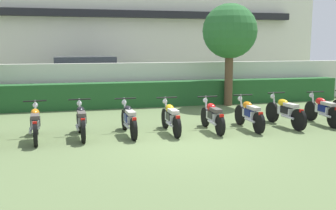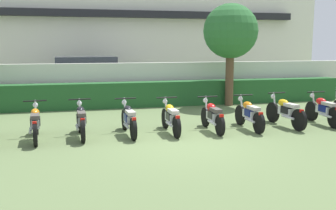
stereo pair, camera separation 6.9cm
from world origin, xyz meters
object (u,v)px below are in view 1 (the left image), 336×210
object	(u,v)px
tree_far_side	(230,32)
motorcycle_in_row_9	(323,110)
motorcycle_in_row_6	(212,116)
parked_car	(88,77)
motorcycle_in_row_5	(171,117)
motorcycle_in_row_3	(81,120)
motorcycle_in_row_2	(35,123)
motorcycle_in_row_4	(129,119)
motorcycle_in_row_7	(249,114)
motorcycle_in_row_8	(285,111)

from	to	relation	value
tree_far_side	motorcycle_in_row_9	bearing A→B (deg)	-72.75
motorcycle_in_row_6	parked_car	bearing A→B (deg)	21.58
motorcycle_in_row_5	parked_car	bearing A→B (deg)	12.48
parked_car	motorcycle_in_row_3	bearing A→B (deg)	-96.50
motorcycle_in_row_2	motorcycle_in_row_4	bearing A→B (deg)	-92.98
motorcycle_in_row_4	motorcycle_in_row_5	distance (m)	1.16
motorcycle_in_row_7	motorcycle_in_row_5	bearing A→B (deg)	88.39
motorcycle_in_row_3	motorcycle_in_row_5	bearing A→B (deg)	-93.24
motorcycle_in_row_3	motorcycle_in_row_5	world-z (taller)	motorcycle_in_row_3
tree_far_side	motorcycle_in_row_5	xyz separation A→B (m)	(-3.50, -4.24, -2.47)
motorcycle_in_row_7	motorcycle_in_row_9	xyz separation A→B (m)	(2.50, 0.08, 0.01)
parked_car	tree_far_side	xyz separation A→B (m)	(5.34, -3.73, 1.98)
motorcycle_in_row_6	motorcycle_in_row_8	bearing A→B (deg)	-87.29
motorcycle_in_row_3	motorcycle_in_row_8	size ratio (longest dim) A/B	0.94
motorcycle_in_row_4	motorcycle_in_row_9	size ratio (longest dim) A/B	1.04
motorcycle_in_row_8	motorcycle_in_row_7	bearing A→B (deg)	90.55
motorcycle_in_row_3	motorcycle_in_row_7	bearing A→B (deg)	-93.63
motorcycle_in_row_2	motorcycle_in_row_5	xyz separation A→B (m)	(3.57, -0.03, -0.01)
parked_car	motorcycle_in_row_8	size ratio (longest dim) A/B	2.32
parked_car	tree_far_side	bearing A→B (deg)	-37.21
tree_far_side	motorcycle_in_row_4	xyz separation A→B (m)	(-4.66, -4.19, -2.47)
parked_car	motorcycle_in_row_4	world-z (taller)	parked_car
motorcycle_in_row_4	motorcycle_in_row_6	size ratio (longest dim) A/B	1.05
motorcycle_in_row_8	parked_car	bearing A→B (deg)	30.13
parked_car	tree_far_side	world-z (taller)	tree_far_side
motorcycle_in_row_2	motorcycle_in_row_5	world-z (taller)	motorcycle_in_row_2
motorcycle_in_row_2	motorcycle_in_row_9	distance (m)	8.39
parked_car	motorcycle_in_row_5	bearing A→B (deg)	-79.29
motorcycle_in_row_5	motorcycle_in_row_9	world-z (taller)	motorcycle_in_row_9
parked_car	tree_far_side	distance (m)	6.81
motorcycle_in_row_4	motorcycle_in_row_7	xyz separation A→B (m)	(3.49, -0.14, 0.01)
parked_car	motorcycle_in_row_9	distance (m)	10.40
motorcycle_in_row_6	motorcycle_in_row_7	size ratio (longest dim) A/B	0.98
motorcycle_in_row_5	motorcycle_in_row_9	distance (m)	4.82
motorcycle_in_row_8	motorcycle_in_row_5	bearing A→B (deg)	86.25
motorcycle_in_row_2	motorcycle_in_row_6	world-z (taller)	motorcycle_in_row_2
motorcycle_in_row_3	motorcycle_in_row_5	xyz separation A→B (m)	(2.42, -0.05, -0.02)
tree_far_side	motorcycle_in_row_4	bearing A→B (deg)	-138.07
tree_far_side	motorcycle_in_row_7	xyz separation A→B (m)	(-1.18, -4.33, -2.47)
parked_car	motorcycle_in_row_7	distance (m)	9.08
motorcycle_in_row_9	motorcycle_in_row_8	bearing A→B (deg)	90.97
tree_far_side	motorcycle_in_row_8	size ratio (longest dim) A/B	2.04
motorcycle_in_row_6	tree_far_side	bearing A→B (deg)	-27.27
tree_far_side	motorcycle_in_row_6	size ratio (longest dim) A/B	2.21
motorcycle_in_row_7	motorcycle_in_row_3	bearing A→B (deg)	88.79
motorcycle_in_row_4	motorcycle_in_row_5	world-z (taller)	motorcycle_in_row_4
tree_far_side	motorcycle_in_row_8	distance (m)	4.89
motorcycle_in_row_4	motorcycle_in_row_5	xyz separation A→B (m)	(1.16, -0.05, -0.00)
parked_car	motorcycle_in_row_6	size ratio (longest dim) A/B	2.51
motorcycle_in_row_6	motorcycle_in_row_2	bearing A→B (deg)	89.73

